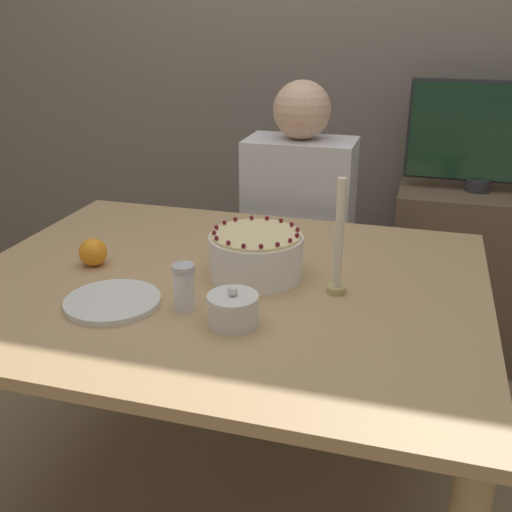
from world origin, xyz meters
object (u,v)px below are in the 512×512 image
object	(u,v)px
sugar_bowl	(233,309)
candle	(339,247)
tv_monitor	(485,135)
person_man_blue_shirt	(298,259)
sugar_shaker	(184,287)
cake	(256,255)

from	to	relation	value
sugar_bowl	candle	distance (m)	0.32
candle	tv_monitor	xyz separation A→B (m)	(0.40, 1.15, 0.09)
sugar_bowl	candle	xyz separation A→B (m)	(0.20, 0.23, 0.09)
candle	person_man_blue_shirt	bearing A→B (deg)	109.04
sugar_shaker	person_man_blue_shirt	world-z (taller)	person_man_blue_shirt
sugar_shaker	person_man_blue_shirt	bearing A→B (deg)	85.31
sugar_shaker	candle	bearing A→B (deg)	29.52
cake	person_man_blue_shirt	bearing A→B (deg)	92.67
cake	sugar_shaker	world-z (taller)	cake
sugar_bowl	tv_monitor	size ratio (longest dim) A/B	0.20
cake	candle	size ratio (longest dim) A/B	0.84
person_man_blue_shirt	tv_monitor	distance (m)	0.89
sugar_bowl	candle	world-z (taller)	candle
candle	person_man_blue_shirt	xyz separation A→B (m)	(-0.26, 0.75, -0.36)
person_man_blue_shirt	tv_monitor	size ratio (longest dim) A/B	2.01
sugar_shaker	sugar_bowl	bearing A→B (deg)	-16.14
candle	tv_monitor	bearing A→B (deg)	70.88
candle	cake	bearing A→B (deg)	168.66
candle	person_man_blue_shirt	size ratio (longest dim) A/B	0.25
cake	sugar_bowl	xyz separation A→B (m)	(0.02, -0.27, -0.02)
cake	tv_monitor	world-z (taller)	tv_monitor
person_man_blue_shirt	sugar_bowl	bearing A→B (deg)	93.37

